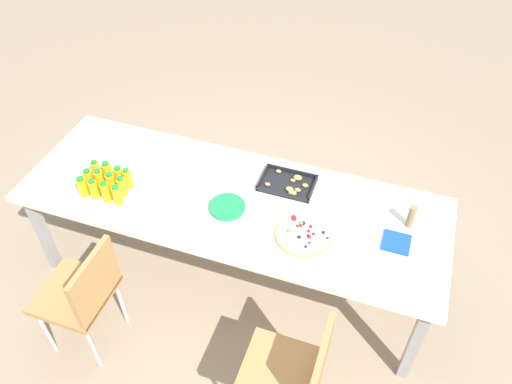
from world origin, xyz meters
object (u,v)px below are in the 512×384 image
Objects in this scene: party_table at (231,205)px; juice_bottle_0 at (83,187)px; juice_bottle_11 at (128,179)px; juice_bottle_2 at (106,192)px; juice_bottle_6 at (111,183)px; plate_stack at (227,207)px; juice_bottle_4 at (89,179)px; juice_bottle_5 at (100,180)px; juice_bottle_9 at (108,172)px; cardboard_tube at (411,216)px; snack_tray at (288,184)px; chair_near_left at (83,292)px; chair_near_right at (294,373)px; juice_bottle_3 at (117,195)px; juice_bottle_8 at (96,170)px; fruit_pizza at (303,234)px; juice_bottle_7 at (122,187)px; juice_bottle_1 at (94,189)px; juice_bottle_10 at (119,176)px; napkin_stack at (396,242)px.

juice_bottle_0 is at bearing -162.83° from party_table.
juice_bottle_2 is at bearing -114.33° from juice_bottle_11.
plate_stack is (0.71, 0.09, -0.05)m from juice_bottle_6.
plate_stack is at bearing 6.46° from juice_bottle_4.
juice_bottle_5 is at bearing -155.19° from juice_bottle_11.
juice_bottle_4 is 0.12m from juice_bottle_9.
snack_tray is at bearing 173.13° from cardboard_tube.
juice_bottle_5 is at bearing -159.40° from snack_tray.
chair_near_left is 0.59m from juice_bottle_2.
juice_bottle_11 reaches higher than chair_near_right.
juice_bottle_3 is 0.40× the size of snack_tray.
cardboard_tube is (1.89, 0.32, 0.01)m from juice_bottle_4.
juice_bottle_4 is at bearing -177.17° from juice_bottle_6.
juice_bottle_8 is at bearing -178.61° from plate_stack.
chair_near_left is 0.71m from juice_bottle_11.
juice_bottle_2 is 1.01× the size of juice_bottle_8.
juice_bottle_0 is (-0.85, -0.26, 0.12)m from party_table.
fruit_pizza reaches higher than plate_stack.
chair_near_right is at bearing -71.21° from snack_tray.
juice_bottle_9 is at bearing 2.16° from juice_bottle_8.
juice_bottle_5 is at bearing 179.75° from juice_bottle_7.
juice_bottle_1 is 1.01× the size of juice_bottle_3.
juice_bottle_7 is 0.16m from juice_bottle_9.
snack_tray is at bearing 21.77° from juice_bottle_6.
juice_bottle_9 is (0.01, 0.08, -0.00)m from juice_bottle_5.
juice_bottle_9 is at bearing 178.18° from fruit_pizza.
juice_bottle_9 reaches higher than fruit_pizza.
party_table is at bearing -38.77° from chair_near_left.
plate_stack is (-0.64, 0.73, 0.25)m from chair_near_right.
juice_bottle_9 reaches higher than juice_bottle_6.
juice_bottle_10 is at bearing 2.09° from juice_bottle_8.
plate_stack is at bearing 6.88° from juice_bottle_5.
party_table is 18.30× the size of juice_bottle_11.
juice_bottle_11 is at bearing -176.95° from napkin_stack.
juice_bottle_0 is 0.91× the size of juice_bottle_5.
juice_bottle_4 reaches higher than fruit_pizza.
juice_bottle_3 is at bearing -41.38° from juice_bottle_6.
napkin_stack is (1.76, 0.23, -0.06)m from juice_bottle_1.
juice_bottle_2 is at bearing -176.55° from juice_bottle_3.
juice_bottle_6 is 0.45× the size of fruit_pizza.
juice_bottle_0 is at bearing -168.22° from cardboard_tube.
juice_bottle_1 is 0.63× the size of plate_stack.
juice_bottle_11 is at bearing 65.67° from juice_bottle_2.
juice_bottle_4 is 0.93× the size of juice_bottle_6.
fruit_pizza is (1.26, -0.04, -0.06)m from juice_bottle_9.
juice_bottle_10 is (0.08, 0.15, -0.00)m from juice_bottle_1.
juice_bottle_11 reaches higher than juice_bottle_4.
party_table is 1.05m from cardboard_tube.
plate_stack is at bearing -168.00° from cardboard_tube.
juice_bottle_8 is at bearing 161.55° from juice_bottle_7.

